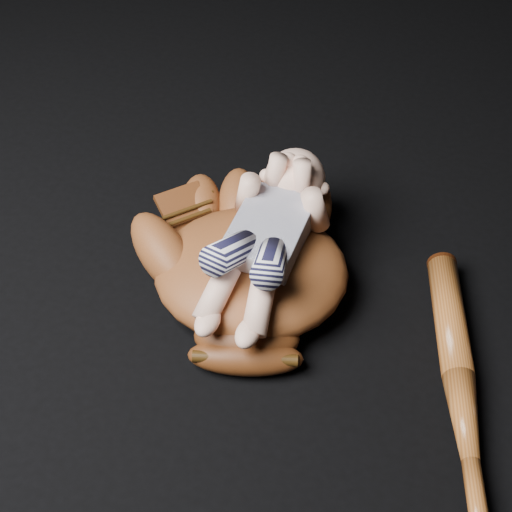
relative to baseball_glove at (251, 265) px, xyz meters
name	(u,v)px	position (x,y,z in m)	size (l,w,h in m)	color
baseball_glove	(251,265)	(0.00, 0.00, 0.00)	(0.37, 0.43, 0.13)	#5F2E14
newborn_baby	(263,238)	(0.02, 0.00, 0.06)	(0.17, 0.37, 0.15)	beige
baseball_bat	(461,393)	(0.34, -0.11, -0.04)	(0.05, 0.50, 0.05)	#944C1C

